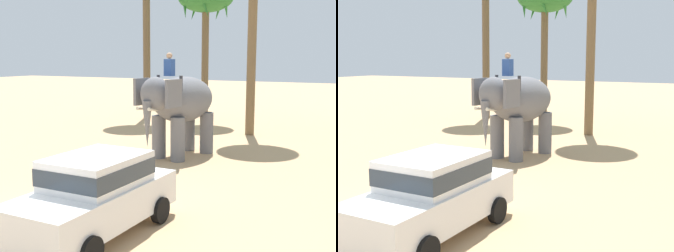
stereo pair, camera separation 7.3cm
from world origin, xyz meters
TOP-DOWN VIEW (x-y plane):
  - ground_plane at (0.00, 0.00)m, footprint 120.00×120.00m
  - car_sedan_foreground at (1.02, 0.42)m, footprint 1.89×4.11m
  - elephant_with_mahout at (-0.87, 8.06)m, footprint 2.18×4.00m
  - palm_tree_behind_elephant at (-3.88, 17.28)m, footprint 3.20×3.20m

SIDE VIEW (x-z plane):
  - ground_plane at x=0.00m, z-range 0.00..0.00m
  - car_sedan_foreground at x=1.02m, z-range 0.08..1.78m
  - elephant_with_mahout at x=-0.87m, z-range 0.05..3.93m
  - palm_tree_behind_elephant at x=-3.88m, z-range 2.88..10.89m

